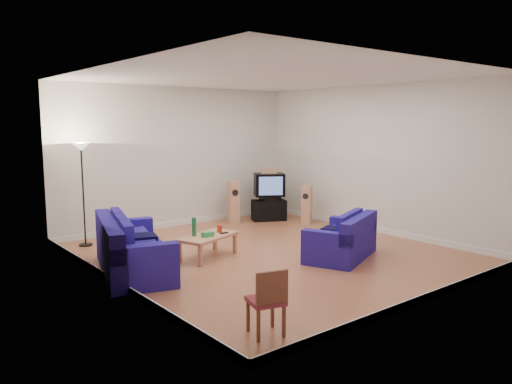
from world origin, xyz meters
TOP-DOWN VIEW (x-y plane):
  - room at (0.00, 0.00)m, footprint 6.01×6.51m
  - sofa_three_seat at (-2.51, 0.52)m, footprint 1.57×2.44m
  - sofa_loveseat at (0.82, -1.07)m, footprint 1.77×1.40m
  - coffee_table at (-1.05, 0.46)m, footprint 1.24×0.90m
  - bottle at (-1.27, 0.56)m, footprint 0.11×0.11m
  - tissue_box at (-1.11, 0.37)m, footprint 0.21×0.11m
  - red_canister at (-0.75, 0.52)m, footprint 0.12×0.12m
  - remote at (-0.74, 0.39)m, footprint 0.16×0.06m
  - tv_stand at (2.02, 2.42)m, footprint 0.93×0.77m
  - av_receiver at (2.02, 2.38)m, footprint 0.53×0.48m
  - television at (2.05, 2.45)m, footprint 0.89×0.83m
  - centre_speaker at (2.05, 2.46)m, footprint 0.39×0.38m
  - speaker_left at (1.14, 2.70)m, footprint 0.32×0.36m
  - speaker_right at (2.45, 1.53)m, footprint 0.34×0.32m
  - floor_lamp at (-2.45, 2.70)m, footprint 0.34×0.34m
  - dining_chair at (-2.34, -2.74)m, footprint 0.47×0.47m

SIDE VIEW (x-z plane):
  - tv_stand at x=2.02m, z-range 0.00..0.50m
  - sofa_loveseat at x=0.82m, z-range -0.09..0.68m
  - sofa_three_seat at x=-2.51m, z-range -0.11..0.76m
  - coffee_table at x=-1.05m, z-range 0.15..0.56m
  - remote at x=-0.74m, z-range 0.41..0.43m
  - dining_chair at x=-2.34m, z-range 0.05..0.84m
  - tissue_box at x=-1.11m, z-range 0.41..0.49m
  - speaker_right at x=2.45m, z-range 0.00..0.92m
  - red_canister at x=-0.75m, z-range 0.41..0.54m
  - speaker_left at x=1.14m, z-range 0.00..1.02m
  - av_receiver at x=2.02m, z-range 0.50..0.60m
  - bottle at x=-1.27m, z-range 0.41..0.74m
  - television at x=2.05m, z-range 0.60..1.16m
  - centre_speaker at x=2.05m, z-range 1.16..1.29m
  - room at x=0.00m, z-range -0.06..3.15m
  - floor_lamp at x=-2.45m, z-range 0.66..2.67m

